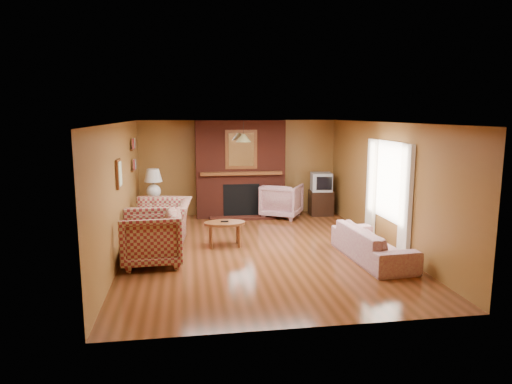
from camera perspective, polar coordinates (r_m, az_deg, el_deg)
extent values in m
plane|color=#4C2710|center=(8.75, 0.37, -7.24)|extent=(6.50, 6.50, 0.00)
plane|color=silver|center=(8.37, 0.38, 8.67)|extent=(6.50, 6.50, 0.00)
plane|color=brown|center=(11.67, -2.14, 3.07)|extent=(6.50, 0.00, 6.50)
plane|color=brown|center=(5.36, 5.87, -4.99)|extent=(6.50, 0.00, 6.50)
plane|color=brown|center=(8.46, -16.60, 0.10)|extent=(0.00, 6.50, 6.50)
plane|color=brown|center=(9.20, 15.94, 0.89)|extent=(0.00, 6.50, 6.50)
cube|color=#4B1A10|center=(11.42, -2.00, 2.93)|extent=(2.20, 0.50, 2.40)
cube|color=black|center=(11.31, -1.84, -0.99)|extent=(0.90, 0.06, 0.80)
cube|color=#4B1A10|center=(11.23, -1.72, -3.25)|extent=(1.60, 0.35, 0.06)
cube|color=brown|center=(11.17, -1.83, 2.36)|extent=(2.00, 0.18, 0.08)
cube|color=brown|center=(11.14, -1.87, 5.34)|extent=(0.78, 0.05, 0.95)
cube|color=white|center=(11.11, -1.85, 5.32)|extent=(0.62, 0.02, 0.80)
cube|color=beige|center=(8.36, 18.20, -1.13)|extent=(0.08, 0.35, 2.00)
cube|color=beige|center=(9.70, 14.23, 0.51)|extent=(0.08, 0.35, 2.00)
cube|color=white|center=(9.00, 16.38, 1.32)|extent=(0.03, 1.10, 1.50)
cube|color=brown|center=(10.30, -15.06, 2.69)|extent=(0.06, 0.55, 0.04)
cube|color=brown|center=(10.26, -15.17, 5.18)|extent=(0.06, 0.55, 0.04)
cube|color=brown|center=(8.11, -16.79, 2.20)|extent=(0.04, 0.40, 0.50)
cube|color=silver|center=(8.11, -16.62, 2.20)|extent=(0.01, 0.32, 0.42)
cylinder|color=black|center=(10.65, -1.58, 7.94)|extent=(0.01, 0.01, 0.35)
cone|color=#B48D48|center=(10.66, -1.58, 6.75)|extent=(0.36, 0.36, 0.18)
imported|color=maroon|center=(9.25, -11.77, -3.77)|extent=(1.27, 1.42, 0.85)
imported|color=maroon|center=(8.02, -12.95, -5.63)|extent=(1.06, 1.03, 0.93)
imported|color=#BCAD92|center=(8.37, 14.37, -6.29)|extent=(0.90, 2.02, 0.58)
imported|color=#BCAD92|center=(11.40, 3.23, -1.06)|extent=(1.23, 1.24, 0.84)
ellipsoid|color=brown|center=(8.90, -3.95, -3.91)|extent=(0.80, 0.50, 0.05)
cube|color=black|center=(8.89, -3.95, -3.69)|extent=(0.15, 0.05, 0.02)
cylinder|color=brown|center=(9.14, -2.33, -5.09)|extent=(0.05, 0.05, 0.43)
cylinder|color=brown|center=(9.10, -5.71, -5.20)|extent=(0.05, 0.05, 0.43)
cylinder|color=brown|center=(8.83, -2.10, -5.62)|extent=(0.05, 0.05, 0.43)
cylinder|color=brown|center=(8.79, -5.60, -5.74)|extent=(0.05, 0.05, 0.43)
cube|color=brown|center=(10.98, -12.59, -2.34)|extent=(0.49, 0.49, 0.60)
sphere|color=silver|center=(10.89, -12.68, 0.08)|extent=(0.34, 0.34, 0.34)
cylinder|color=black|center=(10.86, -12.72, 1.06)|extent=(0.03, 0.03, 0.11)
cone|color=silver|center=(10.83, -12.75, 2.05)|extent=(0.42, 0.42, 0.29)
cube|color=black|center=(11.78, 8.10, -1.34)|extent=(0.60, 0.55, 0.62)
cube|color=#A4A7AC|center=(11.69, 8.16, 1.26)|extent=(0.56, 0.54, 0.46)
cube|color=black|center=(11.45, 8.52, 1.08)|extent=(0.39, 0.07, 0.33)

